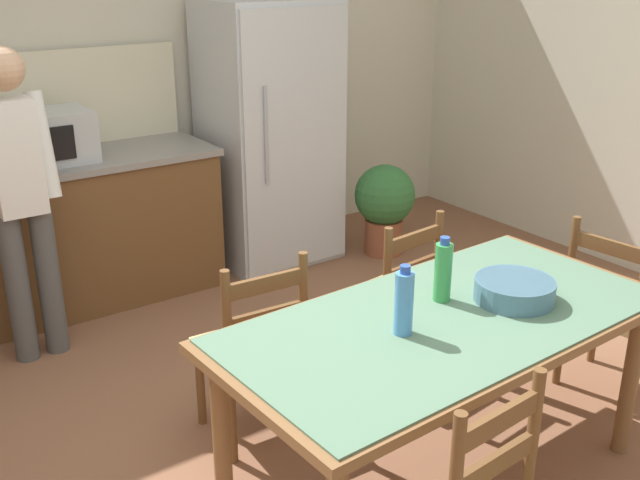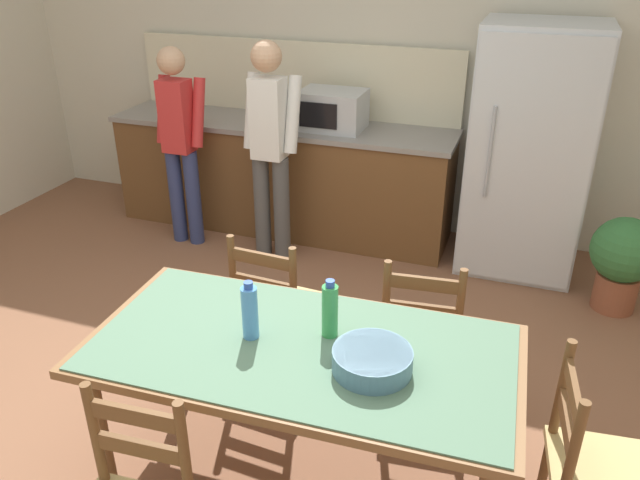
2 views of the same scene
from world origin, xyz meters
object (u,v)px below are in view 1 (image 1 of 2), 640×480
object	(u,v)px
dining_table	(444,336)
bottle_off_centre	(443,271)
chair_side_far_left	(254,349)
potted_plant	(384,203)
bottle_near_centre	(404,302)
microwave	(47,137)
refrigerator	(270,134)
person_at_counter	(19,192)
serving_bowl	(515,289)
chair_side_far_right	(392,300)
chair_head_end	(613,310)

from	to	relation	value
dining_table	bottle_off_centre	world-z (taller)	bottle_off_centre
chair_side_far_left	potted_plant	xyz separation A→B (m)	(1.91, 1.40, -0.06)
bottle_near_centre	potted_plant	xyz separation A→B (m)	(1.70, 2.13, -0.52)
microwave	bottle_near_centre	world-z (taller)	microwave
refrigerator	person_at_counter	world-z (taller)	refrigerator
serving_bowl	bottle_off_centre	bearing A→B (deg)	144.02
chair_side_far_right	refrigerator	bearing A→B (deg)	-108.46
bottle_near_centre	potted_plant	size ratio (longest dim) A/B	0.40
dining_table	chair_side_far_right	distance (m)	0.88
chair_head_end	person_at_counter	world-z (taller)	person_at_counter
chair_side_far_left	person_at_counter	size ratio (longest dim) A/B	0.54
bottle_near_centre	bottle_off_centre	world-z (taller)	same
microwave	dining_table	world-z (taller)	microwave
microwave	chair_head_end	size ratio (longest dim) A/B	0.55
chair_side_far_left	chair_side_far_right	bearing A→B (deg)	-174.39
microwave	bottle_off_centre	distance (m)	2.59
serving_bowl	chair_side_far_right	distance (m)	0.90
microwave	bottle_near_centre	xyz separation A→B (m)	(0.50, -2.58, -0.18)
dining_table	person_at_counter	bearing A→B (deg)	116.79
dining_table	potted_plant	xyz separation A→B (m)	(1.47, 2.12, -0.31)
chair_side_far_left	chair_head_end	xyz separation A→B (m)	(1.64, -0.68, 0.00)
microwave	potted_plant	world-z (taller)	microwave
chair_head_end	person_at_counter	xyz separation A→B (m)	(-2.24, 2.01, 0.50)
dining_table	microwave	bearing A→B (deg)	105.81
chair_head_end	bottle_off_centre	bearing A→B (deg)	80.10
microwave	dining_table	size ratio (longest dim) A/B	0.27
chair_side_far_left	chair_head_end	world-z (taller)	same
serving_bowl	bottle_near_centre	bearing A→B (deg)	175.27
bottle_off_centre	chair_head_end	size ratio (longest dim) A/B	0.30
refrigerator	chair_head_end	distance (m)	2.58
dining_table	chair_head_end	size ratio (longest dim) A/B	2.04
dining_table	person_at_counter	size ratio (longest dim) A/B	1.11
serving_bowl	dining_table	bearing A→B (deg)	170.36
bottle_off_centre	serving_bowl	xyz separation A→B (m)	(0.23, -0.17, -0.07)
microwave	potted_plant	bearing A→B (deg)	-11.51
bottle_near_centre	chair_head_end	size ratio (longest dim) A/B	0.30
bottle_off_centre	chair_side_far_right	distance (m)	0.84
microwave	chair_side_far_right	bearing A→B (deg)	-58.54
refrigerator	dining_table	bearing A→B (deg)	-106.89
bottle_near_centre	chair_side_far_left	bearing A→B (deg)	106.37
dining_table	chair_side_far_right	xyz separation A→B (m)	(0.38, 0.76, -0.25)
microwave	bottle_off_centre	world-z (taller)	microwave
microwave	chair_side_far_right	distance (m)	2.22
refrigerator	potted_plant	xyz separation A→B (m)	(0.70, -0.43, -0.52)
refrigerator	chair_side_far_left	distance (m)	2.24
dining_table	bottle_off_centre	size ratio (longest dim) A/B	6.87
chair_side_far_left	chair_head_end	distance (m)	1.78
microwave	chair_head_end	bearing A→B (deg)	-52.62
microwave	person_at_counter	world-z (taller)	person_at_counter
microwave	bottle_off_centre	size ratio (longest dim) A/B	1.85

